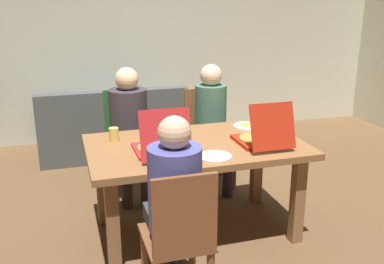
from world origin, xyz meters
name	(u,v)px	position (x,y,z in m)	size (l,w,h in m)	color
ground_plane	(195,231)	(0.00, 0.00, 0.00)	(20.00, 20.00, 0.00)	brown
back_wall	(133,35)	(0.00, 2.79, 1.37)	(7.13, 0.12, 2.74)	beige
dining_table	(196,156)	(0.00, 0.00, 0.66)	(1.67, 1.00, 0.76)	#926037
chair_0	(207,132)	(0.42, 0.95, 0.54)	(0.44, 0.44, 0.97)	#8F5C35
person_0	(213,117)	(0.42, 0.80, 0.73)	(0.31, 0.51, 1.24)	#363448
chair_1	(128,139)	(-0.39, 0.97, 0.53)	(0.43, 0.45, 1.00)	#2B6930
person_1	(129,122)	(-0.39, 0.83, 0.74)	(0.36, 0.52, 1.24)	#3E373B
chair_2	(179,242)	(-0.39, -0.91, 0.50)	(0.39, 0.43, 0.96)	brown
person_2	(173,196)	(-0.39, -0.78, 0.73)	(0.31, 0.49, 1.23)	#2F3739
pizza_box_0	(160,146)	(-0.31, -0.12, 0.82)	(0.36, 0.46, 0.37)	red
pizza_box_1	(261,138)	(0.48, -0.15, 0.81)	(0.34, 0.45, 0.36)	red
plate_0	(215,156)	(0.04, -0.33, 0.77)	(0.24, 0.24, 0.01)	white
plate_1	(248,126)	(0.57, 0.30, 0.77)	(0.26, 0.26, 0.03)	white
drinking_glass_0	(158,123)	(-0.20, 0.41, 0.83)	(0.08, 0.08, 0.13)	#DCCB66
drinking_glass_1	(188,154)	(-0.18, -0.41, 0.84)	(0.06, 0.06, 0.15)	silver
drinking_glass_2	(114,134)	(-0.60, 0.25, 0.82)	(0.08, 0.08, 0.11)	#E4C25C
couch	(112,129)	(-0.41, 2.12, 0.30)	(1.71, 0.86, 0.84)	#4A5051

